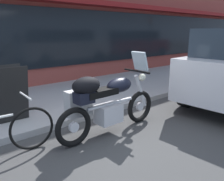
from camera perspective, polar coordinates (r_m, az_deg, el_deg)
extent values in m
plane|color=#3A3A3A|center=(3.78, -0.35, -13.06)|extent=(80.00, 80.00, 0.00)
cube|color=black|center=(11.85, 15.48, 13.12)|extent=(16.26, 0.06, 1.80)
cube|color=maroon|center=(11.76, 16.79, 18.40)|extent=(16.26, 0.60, 0.16)
cube|color=#A0A0A0|center=(12.41, 24.50, 5.46)|extent=(30.00, 3.11, 0.12)
torus|color=black|center=(4.53, 6.97, -3.99)|extent=(0.64, 0.10, 0.64)
cylinder|color=silver|center=(4.53, 6.97, -3.99)|extent=(0.16, 0.06, 0.16)
torus|color=black|center=(3.62, -9.53, -9.00)|extent=(0.64, 0.10, 0.64)
cylinder|color=silver|center=(3.62, -9.53, -9.00)|extent=(0.16, 0.06, 0.16)
cube|color=silver|center=(3.98, -0.86, -5.78)|extent=(0.44, 0.30, 0.32)
cylinder|color=silver|center=(3.96, -0.32, -3.30)|extent=(0.98, 0.07, 0.06)
ellipsoid|color=black|center=(4.01, 1.84, 1.36)|extent=(0.52, 0.28, 0.26)
cube|color=black|center=(3.76, -2.87, -0.50)|extent=(0.60, 0.25, 0.11)
cube|color=black|center=(3.58, -7.02, -1.71)|extent=(0.28, 0.22, 0.18)
cylinder|color=silver|center=(4.44, 7.09, -0.08)|extent=(0.35, 0.07, 0.67)
cylinder|color=black|center=(4.27, 6.18, 4.85)|extent=(0.04, 0.62, 0.04)
cube|color=silver|center=(4.30, 6.98, 7.32)|extent=(0.15, 0.32, 0.35)
sphere|color=#EAEACC|center=(4.41, 7.55, 3.27)|extent=(0.14, 0.14, 0.14)
cube|color=#BCBCBC|center=(3.84, -8.35, -3.09)|extent=(0.44, 0.20, 0.44)
cube|color=black|center=(3.93, -9.21, -2.72)|extent=(0.37, 0.02, 0.03)
ellipsoid|color=black|center=(3.56, -6.45, 1.22)|extent=(0.48, 0.32, 0.28)
torus|color=black|center=(3.68, -19.34, -8.95)|extent=(0.67, 0.07, 0.67)
cylinder|color=silver|center=(3.50, -20.82, -1.28)|extent=(0.05, 0.48, 0.03)
cylinder|color=black|center=(5.70, 18.27, -0.62)|extent=(0.67, 0.25, 0.66)
cube|color=black|center=(4.47, -23.52, -1.05)|extent=(0.55, 0.21, 1.03)
cube|color=black|center=(4.68, -24.34, -0.49)|extent=(0.55, 0.21, 1.03)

